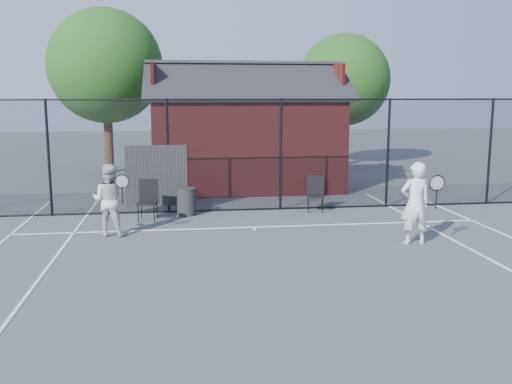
{
  "coord_description": "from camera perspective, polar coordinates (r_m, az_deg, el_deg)",
  "views": [
    {
      "loc": [
        -1.7,
        -10.01,
        3.1
      ],
      "look_at": [
        -0.14,
        1.53,
        1.1
      ],
      "focal_mm": 40.0,
      "sensor_mm": 36.0,
      "label": 1
    }
  ],
  "objects": [
    {
      "name": "player_back",
      "position": [
        12.98,
        -14.45,
        -0.77
      ],
      "size": [
        0.93,
        0.78,
        1.6
      ],
      "color": "silver",
      "rests_on": "ground"
    },
    {
      "name": "ground",
      "position": [
        10.62,
        1.87,
        -7.24
      ],
      "size": [
        80.0,
        80.0,
        0.0
      ],
      "primitive_type": "plane",
      "color": "#454C4F",
      "rests_on": "ground"
    },
    {
      "name": "court_lines",
      "position": [
        9.38,
        3.23,
        -9.53
      ],
      "size": [
        11.02,
        18.0,
        0.01
      ],
      "color": "silver",
      "rests_on": "ground"
    },
    {
      "name": "player_front",
      "position": [
        12.29,
        15.66,
        -1.08
      ],
      "size": [
        0.77,
        0.57,
        1.73
      ],
      "color": "white",
      "rests_on": "ground"
    },
    {
      "name": "chair_right",
      "position": [
        15.27,
        5.96,
        -0.25
      ],
      "size": [
        0.53,
        0.54,
        0.93
      ],
      "primitive_type": "cube",
      "rotation": [
        0.0,
        0.0,
        -0.19
      ],
      "color": "black",
      "rests_on": "ground"
    },
    {
      "name": "tree_right",
      "position": [
        25.56,
        8.82,
        10.98
      ],
      "size": [
        3.97,
        3.97,
        5.7
      ],
      "color": "#352015",
      "rests_on": "ground"
    },
    {
      "name": "waste_bin",
      "position": [
        14.87,
        -6.97,
        -0.96
      ],
      "size": [
        0.55,
        0.55,
        0.72
      ],
      "primitive_type": "cylinder",
      "rotation": [
        0.0,
        0.0,
        0.13
      ],
      "color": "black",
      "rests_on": "ground"
    },
    {
      "name": "chair_left",
      "position": [
        14.37,
        -10.82,
        -0.88
      ],
      "size": [
        0.54,
        0.56,
        0.99
      ],
      "primitive_type": "cube",
      "rotation": [
        0.0,
        0.0,
        -0.15
      ],
      "color": "black",
      "rests_on": "ground"
    },
    {
      "name": "clubhouse",
      "position": [
        19.2,
        -1.11,
        5.27
      ],
      "size": [
        6.5,
        4.36,
        4.19
      ],
      "color": "maroon",
      "rests_on": "ground"
    },
    {
      "name": "tree_left",
      "position": [
        23.7,
        -14.82,
        12.05
      ],
      "size": [
        4.48,
        4.48,
        6.44
      ],
      "color": "#352015",
      "rests_on": "ground"
    },
    {
      "name": "fence",
      "position": [
        15.16,
        -2.38,
        3.47
      ],
      "size": [
        22.04,
        3.0,
        3.0
      ],
      "color": "black",
      "rests_on": "ground"
    }
  ]
}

